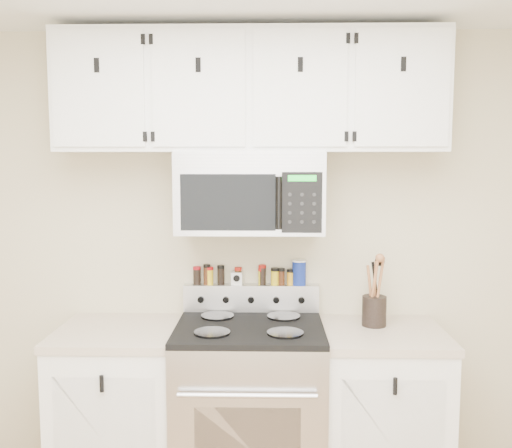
{
  "coord_description": "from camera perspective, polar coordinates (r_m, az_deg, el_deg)",
  "views": [
    {
      "loc": [
        0.1,
        -1.44,
        1.8
      ],
      "look_at": [
        0.03,
        1.45,
        1.47
      ],
      "focal_mm": 40.0,
      "sensor_mm": 36.0,
      "label": 1
    }
  ],
  "objects": [
    {
      "name": "back_wall",
      "position": [
        3.23,
        -0.46,
        -3.35
      ],
      "size": [
        3.5,
        0.01,
        2.5
      ],
      "primitive_type": "cube",
      "color": "#C6BB94",
      "rests_on": "floor"
    },
    {
      "name": "range",
      "position": [
        3.16,
        -0.63,
        -18.15
      ],
      "size": [
        0.76,
        0.65,
        1.1
      ],
      "color": "#B7B7BA",
      "rests_on": "floor"
    },
    {
      "name": "base_cabinet_left",
      "position": [
        3.28,
        -13.37,
        -17.82
      ],
      "size": [
        0.64,
        0.62,
        0.92
      ],
      "color": "white",
      "rests_on": "floor"
    },
    {
      "name": "base_cabinet_right",
      "position": [
        3.24,
        12.33,
        -18.12
      ],
      "size": [
        0.64,
        0.62,
        0.92
      ],
      "color": "white",
      "rests_on": "floor"
    },
    {
      "name": "microwave",
      "position": [
        3.0,
        -0.57,
        3.19
      ],
      "size": [
        0.76,
        0.44,
        0.42
      ],
      "color": "#9E9EA3",
      "rests_on": "back_wall"
    },
    {
      "name": "upper_cabinets",
      "position": [
        3.04,
        -0.57,
        13.05
      ],
      "size": [
        2.0,
        0.35,
        0.62
      ],
      "color": "white",
      "rests_on": "back_wall"
    },
    {
      "name": "utensil_crock",
      "position": [
        3.12,
        11.74,
        -8.27
      ],
      "size": [
        0.13,
        0.13,
        0.37
      ],
      "color": "black",
      "rests_on": "base_cabinet_right"
    },
    {
      "name": "kitchen_timer",
      "position": [
        3.22,
        -1.93,
        -5.45
      ],
      "size": [
        0.06,
        0.05,
        0.07
      ],
      "primitive_type": "cube",
      "rotation": [
        0.0,
        0.0,
        -0.03
      ],
      "color": "white",
      "rests_on": "range"
    },
    {
      "name": "salt_canister",
      "position": [
        3.22,
        4.32,
        -4.84
      ],
      "size": [
        0.08,
        0.08,
        0.14
      ],
      "color": "navy",
      "rests_on": "range"
    },
    {
      "name": "spice_jar_0",
      "position": [
        3.24,
        -5.92,
        -5.13
      ],
      "size": [
        0.04,
        0.04,
        0.1
      ],
      "color": "black",
      "rests_on": "range"
    },
    {
      "name": "spice_jar_1",
      "position": [
        3.23,
        -4.93,
        -5.04
      ],
      "size": [
        0.04,
        0.04,
        0.11
      ],
      "color": "#432210",
      "rests_on": "range"
    },
    {
      "name": "spice_jar_2",
      "position": [
        3.23,
        -4.68,
        -5.17
      ],
      "size": [
        0.04,
        0.04,
        0.1
      ],
      "color": "yellow",
      "rests_on": "range"
    },
    {
      "name": "spice_jar_3",
      "position": [
        3.23,
        -3.53,
        -5.1
      ],
      "size": [
        0.04,
        0.04,
        0.11
      ],
      "color": "black",
      "rests_on": "range"
    },
    {
      "name": "spice_jar_4",
      "position": [
        3.22,
        -1.79,
        -5.2
      ],
      "size": [
        0.04,
        0.04,
        0.1
      ],
      "color": "#391F0D",
      "rests_on": "range"
    },
    {
      "name": "spice_jar_5",
      "position": [
        3.22,
        0.57,
        -5.24
      ],
      "size": [
        0.04,
        0.04,
        0.1
      ],
      "color": "gold",
      "rests_on": "range"
    },
    {
      "name": "spice_jar_6",
      "position": [
        3.22,
        0.63,
        -5.09
      ],
      "size": [
        0.04,
        0.04,
        0.11
      ],
      "color": "black",
      "rests_on": "range"
    },
    {
      "name": "spice_jar_7",
      "position": [
        3.22,
        1.91,
        -5.24
      ],
      "size": [
        0.05,
        0.05,
        0.1
      ],
      "color": "gold",
      "rests_on": "range"
    },
    {
      "name": "spice_jar_8",
      "position": [
        3.22,
        2.54,
        -5.26
      ],
      "size": [
        0.04,
        0.04,
        0.09
      ],
      "color": "#462210",
      "rests_on": "range"
    },
    {
      "name": "spice_jar_9",
      "position": [
        3.22,
        3.47,
        -5.31
      ],
      "size": [
        0.04,
        0.04,
        0.09
      ],
      "color": "gold",
      "rests_on": "range"
    }
  ]
}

